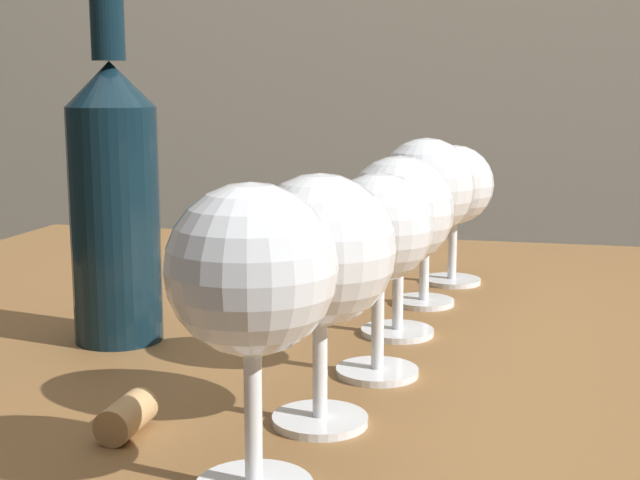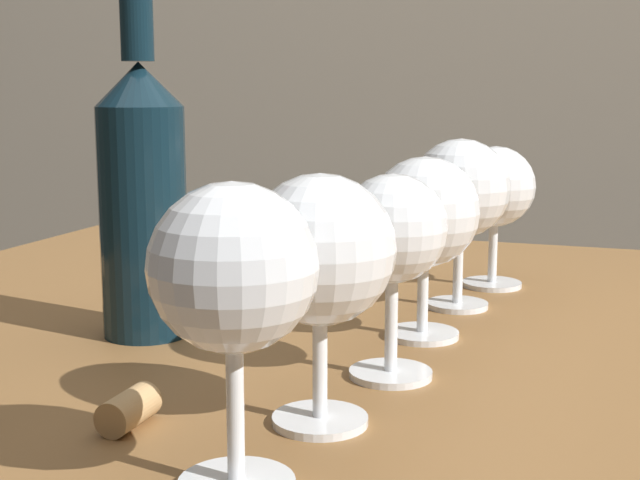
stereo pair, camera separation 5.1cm
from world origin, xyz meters
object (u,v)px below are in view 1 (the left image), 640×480
wine_glass_white (454,188)px  wine_glass_cabernet (251,274)px  wine_glass_merlot (320,254)px  wine_glass_amber (399,214)px  cork (126,417)px  wine_glass_port (379,235)px  wine_glass_rose (426,190)px  wine_bottle (114,194)px

wine_glass_white → wine_glass_cabernet: bearing=-96.3°
wine_glass_merlot → wine_glass_amber: wine_glass_merlot is taller
wine_glass_amber → cork: bearing=-116.7°
wine_glass_white → cork: (-0.15, -0.45, -0.09)m
wine_glass_port → wine_glass_amber: 0.11m
wine_glass_cabernet → wine_glass_port: bearing=81.4°
wine_glass_port → wine_glass_white: (0.03, 0.31, -0.00)m
wine_glass_merlot → wine_glass_rose: wine_glass_rose is taller
wine_glass_port → wine_glass_rose: bearing=87.7°
wine_glass_cabernet → wine_bottle: 0.30m
wine_glass_amber → wine_glass_port: bearing=-89.5°
wine_glass_amber → wine_glass_white: wine_glass_amber is taller
wine_glass_amber → wine_glass_rose: (0.01, 0.11, 0.01)m
wine_glass_amber → wine_glass_rose: bearing=84.9°
wine_glass_cabernet → wine_glass_amber: (0.03, 0.30, -0.01)m
wine_glass_cabernet → wine_glass_white: (0.06, 0.51, -0.01)m
wine_glass_amber → wine_glass_white: 0.21m
wine_glass_cabernet → wine_glass_merlot: (0.01, 0.10, -0.01)m
cork → wine_glass_rose: bearing=69.3°
wine_glass_port → cork: wine_glass_port is taller
wine_glass_port → wine_glass_merlot: bearing=-100.6°
wine_glass_rose → wine_glass_amber: bearing=-95.1°
wine_glass_merlot → wine_glass_port: bearing=79.4°
wine_glass_port → wine_bottle: size_ratio=0.48×
wine_glass_amber → wine_glass_rose: wine_glass_rose is taller
wine_glass_rose → wine_glass_white: bearing=79.7°
wine_glass_merlot → cork: (-0.11, -0.04, -0.09)m
wine_glass_port → wine_glass_white: 0.31m
wine_glass_merlot → wine_glass_port: size_ratio=1.06×
wine_glass_cabernet → wine_glass_rose: (0.04, 0.41, -0.00)m
wine_glass_white → cork: 0.49m
wine_bottle → cork: 0.23m
wine_glass_port → wine_glass_rose: size_ratio=0.92×
cork → wine_glass_port: bearing=48.4°
wine_glass_port → wine_bottle: wine_bottle is taller
wine_glass_merlot → cork: size_ratio=3.63×
wine_glass_port → wine_glass_amber: bearing=90.5°
wine_glass_white → wine_bottle: wine_bottle is taller
wine_glass_cabernet → cork: bearing=149.8°
wine_glass_port → wine_glass_rose: (0.01, 0.21, 0.01)m
wine_glass_port → wine_glass_rose: 0.21m
wine_glass_amber → wine_bottle: (-0.22, -0.07, 0.02)m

